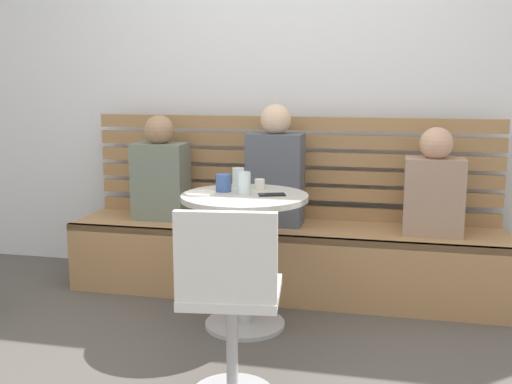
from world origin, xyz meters
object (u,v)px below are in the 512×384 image
object	(u,v)px
person_child_left	(434,188)
white_chair	(230,298)
cup_espresso_small	(260,184)
booth_bench	(283,259)
person_child_middle	(160,173)
phone_on_table	(272,195)
plate_small	(200,193)
person_adult	(275,171)
cafe_table	(245,235)
cup_water_clear	(238,177)
cup_glass_tall	(244,183)
cup_mug_blue	(223,183)

from	to	relation	value
person_child_left	white_chair	bearing A→B (deg)	-122.17
person_child_left	cup_espresso_small	bearing A→B (deg)	-158.53
booth_bench	person_child_middle	world-z (taller)	person_child_middle
white_chair	phone_on_table	xyz separation A→B (m)	(0.01, 0.82, 0.28)
booth_bench	person_child_middle	bearing A→B (deg)	177.62
booth_bench	person_child_middle	xyz separation A→B (m)	(-0.82, 0.03, 0.52)
plate_small	phone_on_table	xyz separation A→B (m)	(0.38, 0.05, -0.00)
plate_small	person_child_middle	bearing A→B (deg)	126.51
person_adult	phone_on_table	xyz separation A→B (m)	(0.10, -0.60, -0.03)
cafe_table	cup_water_clear	bearing A→B (deg)	112.52
booth_bench	cup_water_clear	size ratio (longest dim) A/B	24.55
cafe_table	person_adult	distance (m)	0.66
person_child_middle	plate_small	size ratio (longest dim) A/B	3.98
booth_bench	cup_water_clear	world-z (taller)	cup_water_clear
cup_glass_tall	phone_on_table	world-z (taller)	cup_glass_tall
white_chair	cup_glass_tall	size ratio (longest dim) A/B	7.08
cup_espresso_small	phone_on_table	distance (m)	0.21
person_child_left	cup_water_clear	distance (m)	1.15
person_child_middle	plate_small	world-z (taller)	person_child_middle
cup_water_clear	booth_bench	bearing A→B (deg)	60.73
person_child_middle	phone_on_table	xyz separation A→B (m)	(0.86, -0.60, 0.00)
cafe_table	cup_mug_blue	size ratio (longest dim) A/B	7.79
white_chair	cup_espresso_small	bearing A→B (deg)	95.44
white_chair	person_child_left	size ratio (longest dim) A/B	1.34
phone_on_table	white_chair	bearing A→B (deg)	159.88
booth_bench	cafe_table	size ratio (longest dim) A/B	3.65
phone_on_table	cup_water_clear	bearing A→B (deg)	29.19
cup_water_clear	plate_small	distance (m)	0.30
white_chair	phone_on_table	size ratio (longest dim) A/B	6.07
white_chair	person_adult	xyz separation A→B (m)	(-0.09, 1.42, 0.31)
white_chair	person_child_left	xyz separation A→B (m)	(0.87, 1.38, 0.25)
plate_small	phone_on_table	distance (m)	0.38
plate_small	person_adult	bearing A→B (deg)	66.62
person_adult	plate_small	size ratio (longest dim) A/B	4.43
person_child_middle	cup_water_clear	distance (m)	0.74
cup_espresso_small	phone_on_table	size ratio (longest dim) A/B	0.40
cafe_table	person_child_middle	distance (m)	0.96
white_chair	person_child_middle	size ratio (longest dim) A/B	1.26
cup_glass_tall	phone_on_table	bearing A→B (deg)	0.52
person_adult	white_chair	bearing A→B (deg)	-86.49
person_adult	cup_water_clear	distance (m)	0.42
cup_espresso_small	cup_glass_tall	bearing A→B (deg)	-104.11
person_child_middle	cup_glass_tall	world-z (taller)	person_child_middle
cup_water_clear	phone_on_table	size ratio (longest dim) A/B	0.79
booth_bench	phone_on_table	distance (m)	0.77
cup_glass_tall	cup_mug_blue	bearing A→B (deg)	156.25
cup_espresso_small	white_chair	bearing A→B (deg)	-84.56
person_child_left	person_child_middle	xyz separation A→B (m)	(-1.72, 0.04, 0.02)
booth_bench	cup_water_clear	distance (m)	0.70
cafe_table	cup_water_clear	xyz separation A→B (m)	(-0.09, 0.21, 0.28)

